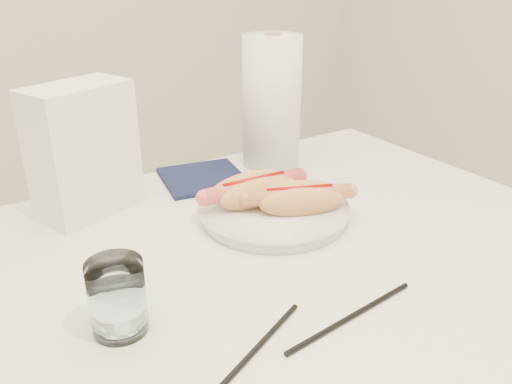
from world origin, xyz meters
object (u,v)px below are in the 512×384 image
hotdog_left (254,190)px  water_glass (117,297)px  napkin_box (83,150)px  paper_towel_roll (272,102)px  plate (274,213)px  table (234,297)px  hotdog_right (299,199)px

hotdog_left → water_glass: 0.36m
napkin_box → paper_towel_roll: size_ratio=0.83×
hotdog_left → paper_towel_roll: (0.16, 0.19, 0.09)m
plate → paper_towel_roll: 0.29m
table → hotdog_left: bearing=46.3°
table → water_glass: water_glass is taller
plate → hotdog_left: bearing=118.9°
hotdog_left → table: bearing=-131.0°
plate → napkin_box: bearing=140.9°
hotdog_left → water_glass: bearing=-147.8°
hotdog_right → plate: bearing=151.4°
plate → napkin_box: size_ratio=1.11×
plate → napkin_box: 0.34m
hotdog_right → paper_towel_roll: 0.29m
hotdog_right → napkin_box: bearing=162.4°
hotdog_left → paper_towel_roll: bearing=51.0°
plate → hotdog_right: 0.06m
table → napkin_box: napkin_box is taller
paper_towel_roll → hotdog_left: bearing=-131.7°
plate → paper_towel_roll: (0.15, 0.22, 0.13)m
water_glass → paper_towel_roll: size_ratio=0.35×
hotdog_right → paper_towel_roll: bearing=87.9°
napkin_box → hotdog_right: bearing=-60.1°
hotdog_right → water_glass: bearing=-140.2°
plate → napkin_box: napkin_box is taller
water_glass → napkin_box: (0.07, 0.35, 0.07)m
table → hotdog_left: hotdog_left is taller
table → hotdog_right: 0.20m
table → water_glass: 0.23m
plate → table: bearing=-146.9°
water_glass → plate: bearing=23.4°
plate → hotdog_left: (-0.02, 0.03, 0.03)m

